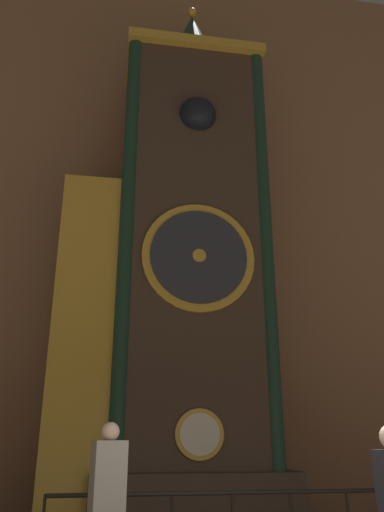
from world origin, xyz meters
TOP-DOWN VIEW (x-y plane):
  - cathedral_back_wall at (-0.09, 5.97)m, footprint 24.00×0.32m
  - clock_tower at (-0.13, 4.77)m, footprint 4.03×1.81m
  - visitor_near at (-1.20, 1.73)m, footprint 0.39×0.31m

SIDE VIEW (x-z plane):
  - visitor_near at x=-1.20m, z-range 0.17..1.89m
  - clock_tower at x=-0.13m, z-range -0.94..9.92m
  - cathedral_back_wall at x=-0.09m, z-range -0.01..13.03m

